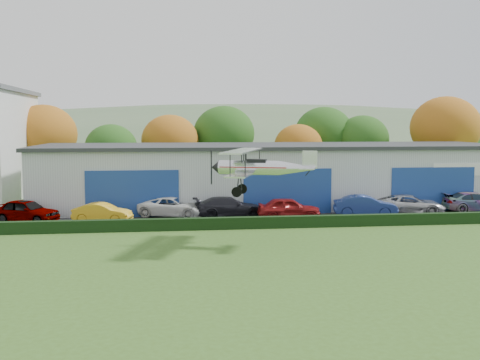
{
  "coord_description": "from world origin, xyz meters",
  "views": [
    {
      "loc": [
        -4.43,
        -22.15,
        7.07
      ],
      "look_at": [
        0.03,
        12.64,
        3.68
      ],
      "focal_mm": 43.23,
      "sensor_mm": 36.0,
      "label": 1
    }
  ],
  "objects": [
    {
      "name": "car_5",
      "position": [
        10.71,
        20.19,
        0.84
      ],
      "size": [
        5.05,
        2.66,
        1.58
      ],
      "primitive_type": "imported",
      "rotation": [
        0.0,
        0.0,
        1.36
      ],
      "color": "navy",
      "rests_on": "apron"
    },
    {
      "name": "car_4",
      "position": [
        4.6,
        19.6,
        0.85
      ],
      "size": [
        4.82,
        2.29,
        1.59
      ],
      "primitive_type": "imported",
      "rotation": [
        0.0,
        0.0,
        1.48
      ],
      "color": "maroon",
      "rests_on": "apron"
    },
    {
      "name": "hedge",
      "position": [
        3.0,
        16.2,
        0.4
      ],
      "size": [
        46.0,
        0.6,
        0.8
      ],
      "primitive_type": "cube",
      "color": "black",
      "rests_on": "ground"
    },
    {
      "name": "hangar",
      "position": [
        5.0,
        27.98,
        2.66
      ],
      "size": [
        40.6,
        12.6,
        5.3
      ],
      "color": "#B2B7BC",
      "rests_on": "ground"
    },
    {
      "name": "car_7",
      "position": [
        20.32,
        21.27,
        0.82
      ],
      "size": [
        5.43,
        2.43,
        1.55
      ],
      "primitive_type": "imported",
      "rotation": [
        0.0,
        0.0,
        1.52
      ],
      "color": "gray",
      "rests_on": "apron"
    },
    {
      "name": "distant_hills",
      "position": [
        -4.38,
        140.0,
        -13.05
      ],
      "size": [
        430.0,
        196.0,
        56.0
      ],
      "color": "#4C6642",
      "rests_on": "ground"
    },
    {
      "name": "ground",
      "position": [
        0.0,
        0.0,
        0.0
      ],
      "size": [
        300.0,
        300.0,
        0.0
      ],
      "primitive_type": "plane",
      "color": "#3B5B1D",
      "rests_on": "ground"
    },
    {
      "name": "tree_belt",
      "position": [
        0.85,
        40.62,
        5.61
      ],
      "size": [
        75.7,
        13.22,
        10.12
      ],
      "color": "#3D2614",
      "rests_on": "ground"
    },
    {
      "name": "car_3",
      "position": [
        0.23,
        21.04,
        0.81
      ],
      "size": [
        5.46,
        2.71,
        1.52
      ],
      "primitive_type": "imported",
      "rotation": [
        0.0,
        0.0,
        1.68
      ],
      "color": "black",
      "rests_on": "apron"
    },
    {
      "name": "car_6",
      "position": [
        14.54,
        20.7,
        0.79
      ],
      "size": [
        5.85,
        3.94,
        1.49
      ],
      "primitive_type": "imported",
      "rotation": [
        0.0,
        0.0,
        1.27
      ],
      "color": "silver",
      "rests_on": "apron"
    },
    {
      "name": "car_2",
      "position": [
        -3.9,
        21.68,
        0.79
      ],
      "size": [
        5.88,
        4.18,
        1.49
      ],
      "primitive_type": "imported",
      "rotation": [
        0.0,
        0.0,
        1.21
      ],
      "color": "silver",
      "rests_on": "apron"
    },
    {
      "name": "car_1",
      "position": [
        -9.03,
        19.79,
        0.74
      ],
      "size": [
        4.42,
        2.5,
        1.38
      ],
      "primitive_type": "imported",
      "rotation": [
        0.0,
        0.0,
        1.31
      ],
      "color": "gold",
      "rests_on": "apron"
    },
    {
      "name": "car_0",
      "position": [
        -14.47,
        20.56,
        0.87
      ],
      "size": [
        5.21,
        3.71,
        1.65
      ],
      "primitive_type": "imported",
      "rotation": [
        0.0,
        0.0,
        1.16
      ],
      "color": "gray",
      "rests_on": "apron"
    },
    {
      "name": "biplane",
      "position": [
        0.89,
        11.03,
        4.62
      ],
      "size": [
        6.33,
        7.14,
        2.68
      ],
      "rotation": [
        0.0,
        0.0,
        -0.32
      ],
      "color": "silver"
    },
    {
      "name": "apron",
      "position": [
        3.0,
        21.0,
        0.03
      ],
      "size": [
        48.0,
        9.0,
        0.05
      ],
      "primitive_type": "cube",
      "color": "black",
      "rests_on": "ground"
    }
  ]
}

